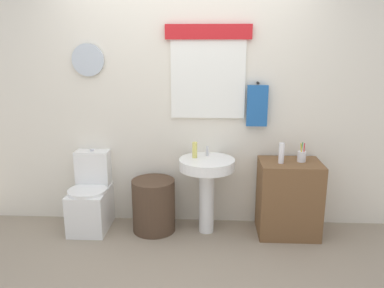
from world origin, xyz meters
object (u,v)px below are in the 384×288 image
object	(u,v)px
laundry_hamper	(154,205)
pedestal_sink	(207,177)
toilet	(91,199)
toothbrush_cup	(302,156)
soap_bottle	(195,150)
wooden_cabinet	(288,198)
lotion_bottle	(281,153)

from	to	relation	value
laundry_hamper	pedestal_sink	bearing A→B (deg)	0.00
toilet	toothbrush_cup	bearing A→B (deg)	-0.40
laundry_hamper	soap_bottle	world-z (taller)	soap_bottle
laundry_hamper	pedestal_sink	distance (m)	0.61
wooden_cabinet	soap_bottle	distance (m)	1.03
laundry_hamper	lotion_bottle	bearing A→B (deg)	-1.87
toilet	pedestal_sink	size ratio (longest dim) A/B	1.05
toilet	lotion_bottle	size ratio (longest dim) A/B	4.08
toilet	pedestal_sink	distance (m)	1.20
laundry_hamper	soap_bottle	size ratio (longest dim) A/B	3.44
laundry_hamper	lotion_bottle	xyz separation A→B (m)	(1.23, -0.04, 0.57)
pedestal_sink	laundry_hamper	bearing A→B (deg)	-180.00
laundry_hamper	pedestal_sink	world-z (taller)	pedestal_sink
wooden_cabinet	toothbrush_cup	xyz separation A→B (m)	(0.10, 0.02, 0.42)
soap_bottle	lotion_bottle	world-z (taller)	lotion_bottle
laundry_hamper	wooden_cabinet	size ratio (longest dim) A/B	0.72
wooden_cabinet	toothbrush_cup	bearing A→B (deg)	11.07
toilet	wooden_cabinet	xyz separation A→B (m)	(1.97, -0.03, 0.07)
wooden_cabinet	pedestal_sink	bearing A→B (deg)	180.00
laundry_hamper	soap_bottle	xyz separation A→B (m)	(0.41, 0.05, 0.57)
toilet	soap_bottle	xyz separation A→B (m)	(1.05, 0.02, 0.53)
toilet	lotion_bottle	bearing A→B (deg)	-2.28
toothbrush_cup	pedestal_sink	bearing A→B (deg)	-178.73
soap_bottle	lotion_bottle	size ratio (longest dim) A/B	0.79
toothbrush_cup	soap_bottle	bearing A→B (deg)	178.31
toilet	wooden_cabinet	bearing A→B (deg)	-1.00
soap_bottle	toothbrush_cup	size ratio (longest dim) A/B	0.83
pedestal_sink	toothbrush_cup	size ratio (longest dim) A/B	4.08
pedestal_sink	toothbrush_cup	world-z (taller)	toothbrush_cup
pedestal_sink	soap_bottle	size ratio (longest dim) A/B	4.89
laundry_hamper	pedestal_sink	size ratio (longest dim) A/B	0.70
soap_bottle	toothbrush_cup	bearing A→B (deg)	-1.69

